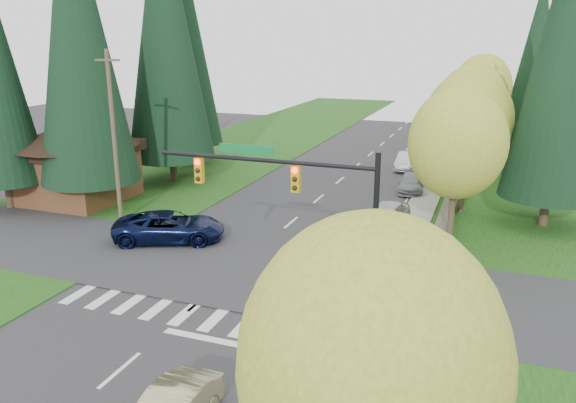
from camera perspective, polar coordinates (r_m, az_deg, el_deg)
The scene contains 31 objects.
ground at distance 20.82m, azimuth -15.02°, elevation -14.80°, with size 120.00×120.00×0.00m, color #28282B.
grass_east at distance 35.92m, azimuth 22.85°, elevation -2.09°, with size 14.00×110.00×0.06m, color #164111.
grass_west at distance 43.08m, azimuth -14.02°, elevation 1.63°, with size 14.00×110.00×0.06m, color #164111.
cross_street at distance 26.95m, azimuth -5.21°, elevation -6.86°, with size 120.00×8.00×0.10m, color #28282B.
sidewalk_east at distance 37.98m, azimuth 13.58°, elevation -0.24°, with size 1.80×80.00×0.13m, color gray.
curb_east at distance 38.07m, azimuth 12.31°, elevation -0.11°, with size 0.20×80.00×0.13m, color gray.
stone_wall_north at distance 45.50m, azimuth 17.01°, elevation 2.58°, with size 0.70×40.00×0.70m, color #4C4438.
traffic_signal at distance 20.64m, azimuth 1.24°, elevation 0.61°, with size 8.70×0.37×6.80m.
brown_building at distance 39.77m, azimuth -20.75°, elevation 4.46°, with size 8.40×8.40×5.40m.
utility_pole at distance 33.69m, azimuth -17.27°, elevation 6.29°, with size 1.60×0.24×10.00m.
decid_tree_0 at distance 28.76m, azimuth 16.83°, elevation 5.65°, with size 4.80×4.80×8.37m.
decid_tree_1 at distance 35.64m, azimuth 17.84°, elevation 7.82°, with size 5.20×5.20×8.80m.
decid_tree_2 at distance 42.57m, azimuth 18.12°, elevation 9.23°, with size 5.00×5.00×8.82m.
decid_tree_3 at distance 49.55m, azimuth 18.63°, elevation 9.77°, with size 5.00×5.00×8.55m.
decid_tree_4 at distance 56.48m, azimuth 19.08°, elevation 10.83°, with size 5.40×5.40×9.18m.
decid_tree_5 at distance 63.51m, azimuth 19.08°, elevation 10.86°, with size 4.80×4.80×8.30m.
decid_tree_6 at distance 70.46m, azimuth 19.39°, elevation 11.55°, with size 5.20×5.20×8.86m.
decid_tree_south at distance 9.95m, azimuth 8.47°, elevation -16.01°, with size 4.60×4.60×7.92m.
conifer_w_a at distance 37.01m, azimuth -20.57°, elevation 15.65°, with size 6.12×6.12×19.80m.
conifer_w_b at distance 42.01m, azimuth -20.03°, elevation 14.28°, with size 5.44×5.44×17.80m.
conifer_w_c at distance 42.90m, azimuth -12.38°, elevation 16.89°, with size 6.46×6.46×20.80m.
conifer_w_e at distance 49.06m, azimuth -10.47°, elevation 15.70°, with size 5.78×5.78×18.80m.
conifer_e_a at distance 34.43m, azimuth 26.36°, elevation 13.37°, with size 5.44×5.44×17.80m.
conifer_e_b at distance 48.46m, azimuth 26.23°, elevation 14.95°, with size 6.12×6.12×19.80m.
conifer_e_c at distance 62.37m, azimuth 23.99°, elevation 13.75°, with size 5.10×5.10×16.80m.
suv_navy at distance 30.80m, azimuth -11.95°, elevation -2.54°, with size 2.70×5.85×1.63m, color black.
parked_car_a at distance 32.03m, azimuth 9.95°, elevation -1.67°, with size 1.95×4.85×1.65m, color silver.
parked_car_b at distance 41.04m, azimuth 12.40°, elevation 1.86°, with size 1.71×4.21×1.22m, color gray.
parked_car_c at distance 47.87m, azimuth 11.96°, elevation 4.02°, with size 1.47×4.21×1.39m, color silver.
parked_car_d at distance 54.25m, azimuth 13.05°, elevation 5.45°, with size 1.81×4.49×1.53m, color silver.
parked_car_e at distance 63.78m, azimuth 14.90°, elevation 6.83°, with size 1.97×4.85×1.41m, color #B7B7BC.
Camera 1 is at (10.88, -14.28, 10.55)m, focal length 35.00 mm.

